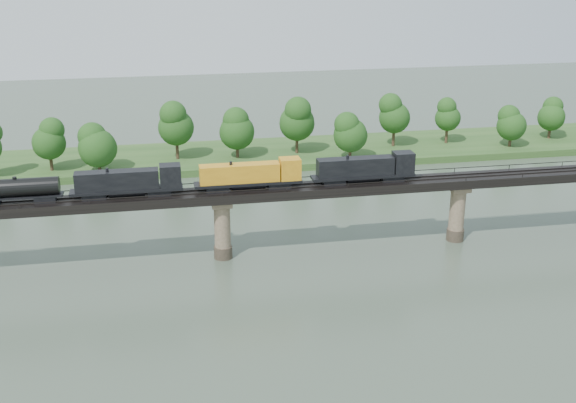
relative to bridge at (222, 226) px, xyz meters
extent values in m
plane|color=#364436|center=(0.00, -30.00, -5.46)|extent=(400.00, 400.00, 0.00)
cube|color=#2A4C1E|center=(0.00, 55.00, -4.66)|extent=(300.00, 24.00, 1.60)
cylinder|color=#473A2D|center=(0.00, 0.00, -4.46)|extent=(3.00, 3.00, 2.00)
cylinder|color=#8D775C|center=(0.00, 0.00, 0.04)|extent=(2.60, 2.60, 9.00)
cube|color=#8D775C|center=(0.00, 0.00, 4.04)|extent=(3.20, 3.20, 1.00)
cylinder|color=#473A2D|center=(40.00, 0.00, -4.46)|extent=(3.00, 3.00, 2.00)
cylinder|color=#8D775C|center=(40.00, 0.00, 0.04)|extent=(2.60, 2.60, 9.00)
cube|color=#8D775C|center=(40.00, 0.00, 4.04)|extent=(3.20, 3.20, 1.00)
cube|color=black|center=(0.00, 0.00, 5.29)|extent=(220.00, 5.00, 1.50)
cube|color=black|center=(0.00, -0.75, 6.12)|extent=(220.00, 0.12, 0.16)
cube|color=black|center=(0.00, 0.75, 6.12)|extent=(220.00, 0.12, 0.16)
cube|color=black|center=(0.00, -2.40, 6.74)|extent=(220.00, 0.10, 0.10)
cube|color=black|center=(0.00, 2.40, 6.74)|extent=(220.00, 0.10, 0.10)
cube|color=black|center=(0.00, -2.40, 6.39)|extent=(0.08, 0.08, 0.70)
cube|color=black|center=(0.00, 2.40, 6.39)|extent=(0.08, 0.08, 0.70)
cylinder|color=#382619|center=(-32.24, 48.84, -2.19)|extent=(0.70, 0.70, 3.34)
sphere|color=#174012|center=(-32.24, 48.84, 2.27)|extent=(7.18, 7.18, 7.18)
sphere|color=#174012|center=(-32.24, 48.84, 5.06)|extent=(5.39, 5.39, 5.39)
cylinder|color=#382619|center=(-22.01, 46.15, -2.45)|extent=(0.70, 0.70, 2.83)
sphere|color=#174012|center=(-22.01, 46.15, 1.32)|extent=(8.26, 8.26, 8.26)
sphere|color=#174012|center=(-22.01, 46.15, 3.68)|extent=(6.19, 6.19, 6.19)
cylinder|color=#382619|center=(-5.04, 52.68, -1.88)|extent=(0.70, 0.70, 3.96)
sphere|color=#174012|center=(-5.04, 52.68, 3.41)|extent=(8.07, 8.07, 8.07)
sphere|color=#174012|center=(-5.04, 52.68, 6.71)|extent=(6.05, 6.05, 6.05)
cylinder|color=#382619|center=(8.52, 51.14, -2.23)|extent=(0.70, 0.70, 3.27)
sphere|color=#174012|center=(8.52, 51.14, 2.13)|extent=(8.03, 8.03, 8.03)
sphere|color=#174012|center=(8.52, 51.14, 4.85)|extent=(6.02, 6.02, 6.02)
cylinder|color=#382619|center=(22.65, 52.31, -1.90)|extent=(0.70, 0.70, 3.92)
sphere|color=#174012|center=(22.65, 52.31, 3.33)|extent=(8.29, 8.29, 8.29)
sphere|color=#174012|center=(22.65, 52.31, 6.60)|extent=(6.21, 6.21, 6.21)
cylinder|color=#382619|center=(33.59, 45.35, -2.35)|extent=(0.70, 0.70, 3.02)
sphere|color=#174012|center=(33.59, 45.35, 1.69)|extent=(7.74, 7.74, 7.74)
sphere|color=#174012|center=(33.59, 45.35, 4.21)|extent=(5.80, 5.80, 5.80)
cylinder|color=#382619|center=(46.81, 54.03, -1.96)|extent=(0.70, 0.70, 3.80)
sphere|color=#174012|center=(46.81, 54.03, 3.10)|extent=(7.47, 7.47, 7.47)
sphere|color=#174012|center=(46.81, 54.03, 6.27)|extent=(5.60, 5.60, 5.60)
cylinder|color=#382619|center=(60.48, 54.26, -2.17)|extent=(0.70, 0.70, 3.38)
sphere|color=#174012|center=(60.48, 54.26, 2.34)|extent=(6.23, 6.23, 6.23)
sphere|color=#174012|center=(60.48, 54.26, 5.16)|extent=(4.67, 4.67, 4.67)
cylinder|color=#382619|center=(74.35, 48.39, -2.47)|extent=(0.70, 0.70, 2.77)
sphere|color=#174012|center=(74.35, 48.39, 1.22)|extent=(7.04, 7.04, 7.04)
sphere|color=#174012|center=(74.35, 48.39, 3.54)|extent=(5.28, 5.28, 5.28)
cylinder|color=#382619|center=(87.62, 53.57, -2.39)|extent=(0.70, 0.70, 2.94)
sphere|color=#174012|center=(87.62, 53.57, 1.54)|extent=(6.73, 6.73, 6.73)
sphere|color=#174012|center=(87.62, 53.57, 3.99)|extent=(5.05, 5.05, 5.05)
cube|color=black|center=(28.05, 0.00, 6.53)|extent=(3.58, 2.15, 0.98)
cube|color=black|center=(18.21, 0.00, 6.53)|extent=(3.58, 2.15, 0.98)
cube|color=black|center=(23.13, 0.00, 7.16)|extent=(17.01, 2.69, 0.45)
cube|color=black|center=(21.79, 0.00, 8.82)|extent=(12.53, 2.42, 2.86)
cube|color=black|center=(29.84, 0.00, 9.08)|extent=(3.22, 2.69, 3.40)
cylinder|color=black|center=(23.13, 0.00, 6.67)|extent=(5.37, 1.25, 1.25)
cube|color=black|center=(9.26, 0.00, 6.53)|extent=(3.58, 2.15, 0.98)
cube|color=black|center=(-0.59, 0.00, 6.53)|extent=(3.58, 2.15, 0.98)
cube|color=black|center=(4.33, 0.00, 7.16)|extent=(17.01, 2.69, 0.45)
cube|color=orange|center=(2.99, 0.00, 8.82)|extent=(12.53, 2.42, 2.86)
cube|color=orange|center=(11.05, 0.00, 9.08)|extent=(3.22, 2.69, 3.40)
cylinder|color=black|center=(4.33, 0.00, 6.67)|extent=(5.37, 1.25, 1.25)
cube|color=black|center=(-9.54, 0.00, 6.53)|extent=(3.58, 2.15, 0.98)
cube|color=black|center=(-19.39, 0.00, 6.53)|extent=(3.58, 2.15, 0.98)
cube|color=black|center=(-14.46, 0.00, 7.16)|extent=(17.01, 2.69, 0.45)
cube|color=black|center=(-15.80, 0.00, 8.82)|extent=(12.53, 2.42, 2.86)
cube|color=black|center=(-7.75, 0.00, 9.08)|extent=(3.22, 2.69, 3.40)
cylinder|color=black|center=(-14.46, 0.00, 6.67)|extent=(5.37, 1.25, 1.25)
cube|color=black|center=(-26.55, 0.00, 6.53)|extent=(3.13, 1.97, 0.98)
cube|color=black|center=(-30.57, 0.00, 7.11)|extent=(13.43, 2.15, 0.27)
cylinder|color=black|center=(-30.57, 0.00, 8.55)|extent=(12.53, 2.69, 2.69)
cylinder|color=black|center=(-30.57, 0.00, 9.98)|extent=(0.63, 0.63, 0.45)
camera|label=1|loc=(-9.41, -107.28, 43.36)|focal=45.00mm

